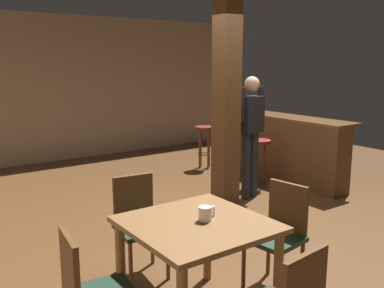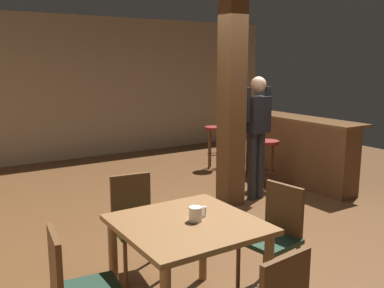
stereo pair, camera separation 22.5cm
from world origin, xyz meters
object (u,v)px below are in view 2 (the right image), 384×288
object	(u,v)px
bar_counter	(298,150)
bar_stool_far	(214,137)
dining_table	(188,238)
standing_person	(257,129)
chair_east	(275,232)
chair_north	(135,219)
bar_stool_mid	(243,142)
salt_shaker	(204,211)
napkin_cup	(196,214)
bar_stool_near	(267,152)

from	to	relation	value
bar_counter	bar_stool_far	world-z (taller)	bar_counter
dining_table	standing_person	xyz separation A→B (m)	(2.33, 1.93, 0.36)
chair_east	chair_north	size ratio (longest dim) A/B	1.00
dining_table	bar_counter	size ratio (longest dim) A/B	0.47
bar_stool_mid	salt_shaker	bearing A→B (deg)	-133.28
chair_east	bar_stool_mid	xyz separation A→B (m)	(2.11, 3.01, 0.08)
chair_east	salt_shaker	world-z (taller)	chair_east
standing_person	bar_stool_mid	bearing A→B (deg)	59.56
dining_table	napkin_cup	world-z (taller)	napkin_cup
dining_table	bar_stool_mid	bearing A→B (deg)	45.34
dining_table	bar_stool_near	xyz separation A→B (m)	(2.82, 2.25, -0.09)
chair_north	napkin_cup	distance (m)	0.95
salt_shaker	dining_table	bearing A→B (deg)	-169.68
chair_east	bar_stool_far	world-z (taller)	chair_east
standing_person	dining_table	bearing A→B (deg)	-140.43
chair_east	standing_person	xyz separation A→B (m)	(1.48, 1.95, 0.50)
napkin_cup	standing_person	size ratio (longest dim) A/B	0.06
dining_table	chair_north	distance (m)	0.90
dining_table	bar_stool_near	size ratio (longest dim) A/B	1.33
chair_north	bar_stool_far	xyz separation A→B (m)	(2.87, 2.80, 0.06)
chair_north	salt_shaker	xyz separation A→B (m)	(0.18, -0.85, 0.30)
bar_counter	chair_east	bearing A→B (deg)	-139.32
bar_stool_mid	napkin_cup	bearing A→B (deg)	-133.94
bar_stool_near	chair_north	bearing A→B (deg)	-154.37
chair_north	bar_counter	distance (m)	3.68
dining_table	salt_shaker	size ratio (longest dim) A/B	12.93
standing_person	bar_stool_far	xyz separation A→B (m)	(0.52, 1.76, -0.43)
chair_east	chair_north	bearing A→B (deg)	133.74
dining_table	napkin_cup	xyz separation A→B (m)	(0.06, -0.01, 0.18)
bar_stool_far	napkin_cup	bearing A→B (deg)	-127.08
standing_person	bar_stool_far	distance (m)	1.88
chair_north	napkin_cup	xyz separation A→B (m)	(0.07, -0.90, 0.31)
chair_east	bar_stool_mid	bearing A→B (deg)	55.04
bar_stool_near	bar_stool_far	xyz separation A→B (m)	(0.03, 1.44, 0.01)
napkin_cup	salt_shaker	bearing A→B (deg)	22.50
chair_east	napkin_cup	xyz separation A→B (m)	(-0.79, 0.01, 0.31)
standing_person	bar_counter	size ratio (longest dim) A/B	0.83
napkin_cup	standing_person	world-z (taller)	standing_person
chair_north	bar_stool_far	world-z (taller)	chair_north
chair_north	napkin_cup	world-z (taller)	chair_north
salt_shaker	bar_counter	bearing A→B (deg)	33.57
chair_north	salt_shaker	distance (m)	0.92
dining_table	bar_counter	xyz separation A→B (m)	(3.43, 2.19, -0.11)
bar_stool_far	chair_north	bearing A→B (deg)	-135.71
bar_stool_near	bar_stool_mid	distance (m)	0.76
chair_north	standing_person	world-z (taller)	standing_person
bar_stool_near	dining_table	bearing A→B (deg)	-141.50
bar_counter	bar_stool_far	distance (m)	1.60
dining_table	bar_stool_far	distance (m)	4.66
salt_shaker	bar_stool_far	distance (m)	4.54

